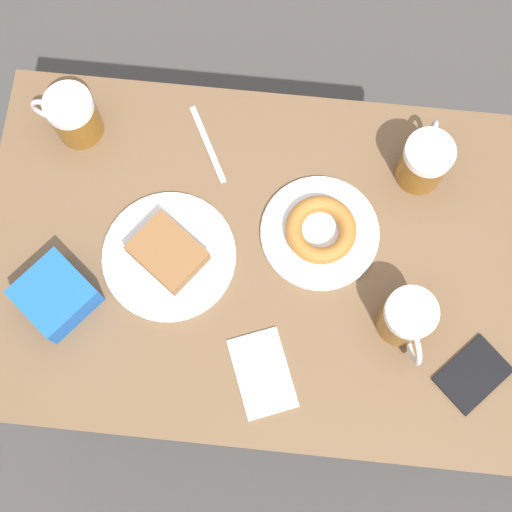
{
  "coord_description": "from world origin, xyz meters",
  "views": [
    {
      "loc": [
        0.34,
        0.03,
        2.09
      ],
      "look_at": [
        0.0,
        0.0,
        0.8
      ],
      "focal_mm": 50.0,
      "sensor_mm": 36.0,
      "label": 1
    }
  ],
  "objects": [
    {
      "name": "blue_pouch",
      "position": [
        0.12,
        -0.36,
        0.81
      ],
      "size": [
        0.17,
        0.17,
        0.07
      ],
      "rotation": [
        0.0,
        0.0,
        5.6
      ],
      "color": "blue",
      "rests_on": "table"
    },
    {
      "name": "table",
      "position": [
        0.0,
        0.0,
        0.7
      ],
      "size": [
        0.7,
        1.06,
        0.78
      ],
      "color": "brown",
      "rests_on": "ground_plane"
    },
    {
      "name": "beer_mug_right",
      "position": [
        -0.21,
        0.3,
        0.83
      ],
      "size": [
        0.13,
        0.09,
        0.11
      ],
      "color": "#8C5619",
      "rests_on": "table"
    },
    {
      "name": "plate_with_donut",
      "position": [
        -0.06,
        0.12,
        0.79
      ],
      "size": [
        0.23,
        0.23,
        0.04
      ],
      "color": "white",
      "rests_on": "table"
    },
    {
      "name": "ground_plane",
      "position": [
        0.0,
        0.0,
        0.0
      ],
      "size": [
        8.0,
        8.0,
        0.0
      ],
      "primitive_type": "plane",
      "color": "#474442"
    },
    {
      "name": "beer_mug_center",
      "position": [
        -0.23,
        -0.38,
        0.83
      ],
      "size": [
        0.09,
        0.13,
        0.11
      ],
      "color": "#8C5619",
      "rests_on": "table"
    },
    {
      "name": "napkin_folded",
      "position": [
        0.22,
        0.03,
        0.78
      ],
      "size": [
        0.18,
        0.15,
        0.0
      ],
      "rotation": [
        0.0,
        0.0,
        3.52
      ],
      "color": "white",
      "rests_on": "table"
    },
    {
      "name": "beer_mug_left",
      "position": [
        0.1,
        0.28,
        0.83
      ],
      "size": [
        0.13,
        0.09,
        0.11
      ],
      "color": "#8C5619",
      "rests_on": "table"
    },
    {
      "name": "plate_with_cake",
      "position": [
        0.01,
        -0.16,
        0.79
      ],
      "size": [
        0.26,
        0.26,
        0.05
      ],
      "color": "white",
      "rests_on": "table"
    },
    {
      "name": "passport_near_edge",
      "position": [
        0.18,
        0.42,
        0.78
      ],
      "size": [
        0.15,
        0.15,
        0.01
      ],
      "rotation": [
        0.0,
        0.0,
        3.96
      ],
      "color": "black",
      "rests_on": "table"
    },
    {
      "name": "fork",
      "position": [
        -0.22,
        -0.12,
        0.78
      ],
      "size": [
        0.16,
        0.09,
        0.0
      ],
      "rotation": [
        0.0,
        0.0,
        5.2
      ],
      "color": "silver",
      "rests_on": "table"
    }
  ]
}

